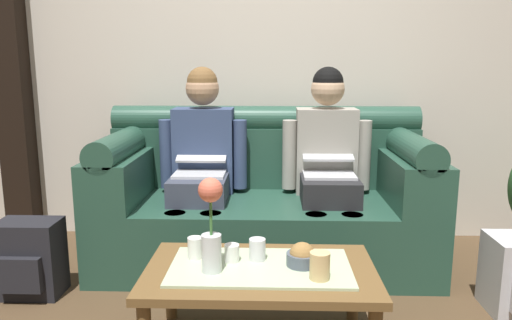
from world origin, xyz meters
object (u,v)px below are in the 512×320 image
at_px(snack_bowl, 302,257).
at_px(cup_far_center, 232,253).
at_px(cup_near_left, 257,249).
at_px(cup_far_left, 195,248).
at_px(coffee_table, 260,277).
at_px(couch, 264,202).
at_px(flower_vase, 211,223).
at_px(cup_near_right, 320,266).
at_px(person_right, 328,159).
at_px(person_left, 202,158).
at_px(backpack_left, 30,259).

bearing_deg(snack_bowl, cup_far_center, 173.85).
xyz_separation_m(cup_near_left, cup_far_left, (-0.28, 0.02, -0.00)).
distance_m(coffee_table, cup_far_left, 0.32).
bearing_deg(cup_far_left, cup_far_center, -12.48).
distance_m(couch, cup_far_center, 0.99).
relative_size(couch, flower_vase, 5.06).
height_order(flower_vase, cup_far_left, flower_vase).
xyz_separation_m(snack_bowl, cup_near_right, (0.06, -0.13, 0.02)).
distance_m(couch, cup_far_left, 0.99).
distance_m(person_right, cup_far_center, 1.13).
height_order(snack_bowl, cup_far_center, snack_bowl).
height_order(person_left, cup_far_left, person_left).
xyz_separation_m(cup_near_right, backpack_left, (-1.49, 0.59, -0.23)).
distance_m(flower_vase, backpack_left, 1.24).
bearing_deg(snack_bowl, cup_near_right, -65.03).
bearing_deg(cup_far_left, coffee_table, -15.59).
bearing_deg(coffee_table, backpack_left, 159.67).
distance_m(person_right, cup_near_right, 1.17).
xyz_separation_m(person_right, coffee_table, (-0.39, -1.02, -0.33)).
bearing_deg(flower_vase, cup_near_right, -7.45).
bearing_deg(person_left, cup_near_right, -60.97).
bearing_deg(cup_far_center, coffee_table, -19.59).
bearing_deg(backpack_left, couch, 24.11).
xyz_separation_m(person_right, snack_bowl, (-0.21, -1.01, -0.24)).
height_order(cup_far_left, backpack_left, cup_far_left).
height_order(person_right, flower_vase, person_right).
height_order(person_left, cup_far_center, person_left).
xyz_separation_m(person_left, backpack_left, (-0.86, -0.56, -0.45)).
xyz_separation_m(person_left, cup_far_left, (0.10, -0.94, -0.23)).
relative_size(couch, cup_far_center, 26.31).
bearing_deg(backpack_left, cup_near_left, -17.80).
bearing_deg(cup_near_right, flower_vase, 172.55).
bearing_deg(flower_vase, backpack_left, 153.33).
height_order(cup_far_center, backpack_left, cup_far_center).
bearing_deg(person_right, person_left, 179.99).
relative_size(person_left, coffee_table, 1.23).
distance_m(person_left, snack_bowl, 1.18).
bearing_deg(cup_far_center, cup_far_left, 167.52).
relative_size(coffee_table, cup_far_left, 10.55).
bearing_deg(person_left, coffee_table, -68.95).
bearing_deg(couch, cup_far_center, -97.32).
bearing_deg(person_left, snack_bowl, -60.45).
relative_size(person_left, cup_far_center, 15.84).
height_order(couch, cup_near_right, couch).
relative_size(couch, cup_near_right, 18.16).
height_order(person_left, person_right, same).
bearing_deg(snack_bowl, backpack_left, 162.47).
bearing_deg(person_right, couch, 179.61).
bearing_deg(snack_bowl, person_left, 119.55).
xyz_separation_m(person_right, cup_far_center, (-0.52, -0.98, -0.24)).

